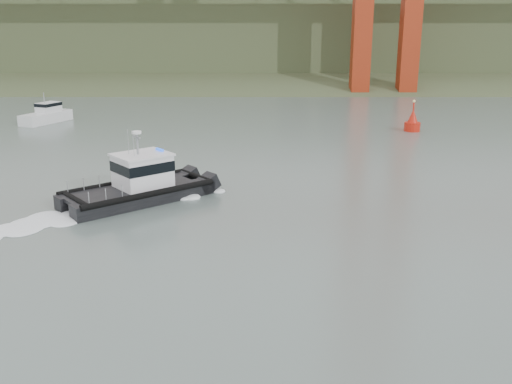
% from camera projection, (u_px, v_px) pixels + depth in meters
% --- Properties ---
extents(ground, '(400.00, 400.00, 0.00)m').
position_uv_depth(ground, '(243.00, 298.00, 25.23)').
color(ground, slate).
rests_on(ground, ground).
extents(headlands, '(500.00, 105.36, 27.12)m').
position_uv_depth(headlands, '(254.00, 42.00, 143.49)').
color(headlands, '#3B4C2B').
rests_on(headlands, ground).
extents(patrol_boat, '(10.26, 9.40, 4.97)m').
position_uv_depth(patrol_boat, '(139.00, 183.00, 38.77)').
color(patrol_boat, black).
rests_on(patrol_boat, ground).
extents(motorboat, '(4.87, 7.17, 3.76)m').
position_uv_depth(motorboat, '(47.00, 115.00, 69.35)').
color(motorboat, silver).
rests_on(motorboat, ground).
extents(nav_buoy, '(1.77, 1.77, 3.69)m').
position_uv_depth(nav_buoy, '(412.00, 122.00, 63.84)').
color(nav_buoy, '#B61A0C').
rests_on(nav_buoy, ground).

